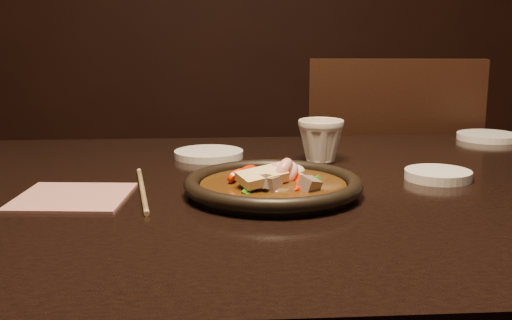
{
  "coord_description": "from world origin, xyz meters",
  "views": [
    {
      "loc": [
        -0.23,
        -0.95,
        0.99
      ],
      "look_at": [
        -0.16,
        -0.03,
        0.8
      ],
      "focal_mm": 45.0,
      "sensor_mm": 36.0,
      "label": 1
    }
  ],
  "objects": [
    {
      "name": "chair",
      "position": [
        0.22,
        0.65,
        0.5
      ],
      "size": [
        0.47,
        0.47,
        0.92
      ],
      "rotation": [
        0.0,
        0.0,
        3.04
      ],
      "color": "black",
      "rests_on": "floor"
    },
    {
      "name": "table",
      "position": [
        0.0,
        0.0,
        0.67
      ],
      "size": [
        1.6,
        0.9,
        0.75
      ],
      "color": "black",
      "rests_on": "floor"
    },
    {
      "name": "saucer_right",
      "position": [
        0.37,
        0.38,
        0.76
      ],
      "size": [
        0.13,
        0.13,
        0.01
      ],
      "primitive_type": "cylinder",
      "color": "white",
      "rests_on": "table"
    },
    {
      "name": "plate",
      "position": [
        -0.14,
        -0.04,
        0.76
      ],
      "size": [
        0.26,
        0.26,
        0.03
      ],
      "color": "black",
      "rests_on": "table"
    },
    {
      "name": "stirfry",
      "position": [
        -0.14,
        -0.05,
        0.77
      ],
      "size": [
        0.14,
        0.13,
        0.06
      ],
      "color": "#3B220A",
      "rests_on": "plate"
    },
    {
      "name": "chopsticks",
      "position": [
        -0.33,
        -0.01,
        0.75
      ],
      "size": [
        0.04,
        0.26,
        0.01
      ],
      "rotation": [
        0.0,
        0.0,
        0.14
      ],
      "color": "tan",
      "rests_on": "table"
    },
    {
      "name": "saucer_left",
      "position": [
        -0.23,
        0.24,
        0.76
      ],
      "size": [
        0.13,
        0.13,
        0.01
      ],
      "primitive_type": "cylinder",
      "color": "white",
      "rests_on": "table"
    },
    {
      "name": "soy_dish",
      "position": [
        0.14,
        0.03,
        0.76
      ],
      "size": [
        0.11,
        0.11,
        0.01
      ],
      "primitive_type": "cylinder",
      "color": "white",
      "rests_on": "table"
    },
    {
      "name": "tea_cup",
      "position": [
        -0.03,
        0.18,
        0.79
      ],
      "size": [
        0.08,
        0.08,
        0.08
      ],
      "primitive_type": "imported",
      "rotation": [
        0.0,
        0.0,
        -0.02
      ],
      "color": "beige",
      "rests_on": "table"
    },
    {
      "name": "napkin",
      "position": [
        -0.43,
        -0.04,
        0.75
      ],
      "size": [
        0.17,
        0.17,
        0.0
      ],
      "primitive_type": "cube",
      "rotation": [
        0.0,
        0.0,
        -0.1
      ],
      "color": "#A56865",
      "rests_on": "table"
    }
  ]
}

